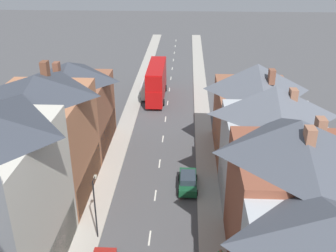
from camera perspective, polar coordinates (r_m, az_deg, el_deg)
pavement_left at (r=56.23m, az=-5.46°, el=2.00°), size 2.20×104.00×0.14m
pavement_right at (r=55.73m, az=4.99°, el=1.80°), size 2.20×104.00×0.14m
centre_line_dashes at (r=53.95m, az=-0.37°, el=1.01°), size 0.14×97.80×0.01m
terrace_row_right at (r=29.17m, az=17.36°, el=-10.51°), size 8.00×44.53×11.84m
double_decker_bus_lead at (r=60.41m, az=-1.69°, el=6.54°), size 2.74×10.80×5.30m
car_parked_left_a at (r=38.87m, az=2.90°, el=-7.97°), size 1.90×4.29×1.62m
car_parked_right_a at (r=69.61m, az=-1.10°, el=7.37°), size 1.90×3.86×1.69m
delivery_van at (r=61.61m, az=-2.83°, el=5.45°), size 2.20×5.20×2.41m
street_lamp at (r=32.13m, az=-10.52°, el=-11.12°), size 0.20×1.12×5.50m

